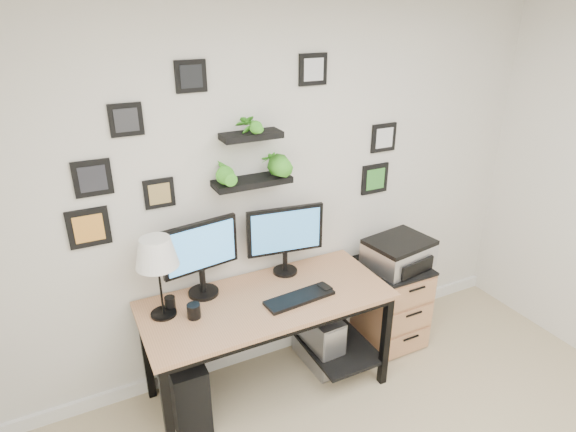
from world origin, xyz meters
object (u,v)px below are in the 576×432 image
monitor_right (285,235)px  table_lamp (156,254)px  file_cabinet (391,302)px  mug (194,311)px  pc_tower_black (184,384)px  monitor_left (201,254)px  printer (399,253)px  desk (270,310)px  pc_tower_grey (318,338)px

monitor_right → table_lamp: 0.90m
file_cabinet → table_lamp: bearing=179.2°
mug → pc_tower_black: mug is taller
monitor_left → printer: 1.50m
desk → pc_tower_grey: bearing=7.0°
monitor_right → pc_tower_grey: monitor_right is taller
monitor_left → monitor_right: monitor_left is taller
table_lamp → mug: table_lamp is taller
file_cabinet → mug: bearing=-176.9°
desk → mug: bearing=-176.8°
monitor_right → file_cabinet: size_ratio=0.80×
table_lamp → monitor_left: bearing=20.2°
desk → mug: mug is taller
monitor_right → pc_tower_grey: (0.19, -0.15, -0.82)m
desk → monitor_left: monitor_left is taller
monitor_left → pc_tower_grey: (0.79, -0.14, -0.83)m
desk → file_cabinet: size_ratio=2.39×
desk → table_lamp: bearing=172.9°
printer → monitor_right: bearing=169.3°
table_lamp → file_cabinet: table_lamp is taller
desk → monitor_right: monitor_right is taller
pc_tower_grey → monitor_left: bearing=170.0°
table_lamp → pc_tower_grey: (1.08, -0.03, -0.94)m
monitor_right → pc_tower_black: monitor_right is taller
pc_tower_black → printer: size_ratio=0.94×
desk → file_cabinet: bearing=3.1°
printer → pc_tower_black: bearing=-178.8°
pc_tower_black → file_cabinet: 1.69m
pc_tower_grey → file_cabinet: file_cabinet is taller
pc_tower_black → pc_tower_grey: size_ratio=1.06×
monitor_right → table_lamp: size_ratio=1.03×
monitor_left → table_lamp: table_lamp is taller
monitor_right → file_cabinet: (0.86, -0.14, -0.71)m
pc_tower_black → pc_tower_grey: (1.02, 0.05, -0.02)m
printer → monitor_left: bearing=174.1°
pc_tower_black → table_lamp: bearing=126.9°
monitor_right → table_lamp: (-0.88, -0.12, 0.12)m
table_lamp → pc_tower_grey: size_ratio=1.14×
mug → file_cabinet: (1.58, 0.09, -0.46)m
monitor_right → pc_tower_grey: 0.86m
monitor_left → mug: size_ratio=5.61×
file_cabinet → desk: bearing=-176.9°
table_lamp → file_cabinet: (1.74, -0.03, -0.83)m
file_cabinet → printer: bearing=-62.0°
monitor_right → desk: bearing=-136.5°
table_lamp → file_cabinet: bearing=-0.8°
table_lamp → printer: size_ratio=1.01×
pc_tower_grey → mug: bearing=-175.1°
desk → monitor_right: size_ratio=3.00×
mug → file_cabinet: bearing=3.1°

